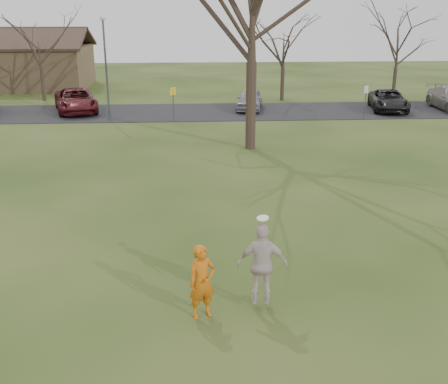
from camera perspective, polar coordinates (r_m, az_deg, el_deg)
The scene contains 12 objects.
ground at distance 12.88m, azimuth 1.13°, elevation -12.18°, with size 120.00×120.00×0.00m, color #1E380F.
parking_strip at distance 36.60m, azimuth -2.07°, elevation 8.51°, with size 62.00×6.50×0.04m, color black.
player_defender at distance 12.15m, azimuth -2.35°, elevation -9.51°, with size 0.63×0.42×1.74m, color #C66010.
car_2 at distance 37.76m, azimuth -15.48°, elevation 9.37°, with size 2.51×5.44×1.51m, color #531319.
car_4 at distance 37.28m, azimuth 2.73°, elevation 9.80°, with size 1.62×4.04×1.38m, color gray.
car_6 at distance 38.65m, azimuth 17.08°, elevation 9.32°, with size 2.26×4.91×1.36m, color black.
catching_play at distance 12.29m, azimuth 4.11°, elevation -7.66°, with size 1.19×0.60×2.09m.
lamp_post at distance 33.97m, azimuth -12.51°, elevation 14.00°, with size 0.34×0.34×6.27m.
sign_yellow at distance 33.41m, azimuth -5.44°, elevation 9.92°, with size 0.35×0.35×2.08m.
sign_white at distance 35.14m, azimuth 14.83°, elevation 9.83°, with size 0.35×0.35×2.08m.
big_tree at distance 26.15m, azimuth 3.05°, elevation 19.69°, with size 9.00×9.00×14.00m, color #352821, non-canonical shape.
small_tree_row at distance 41.48m, azimuth 3.94°, elevation 15.11°, with size 55.00×5.90×8.50m.
Camera 1 is at (-0.93, -10.98, 6.66)m, focal length 43.02 mm.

